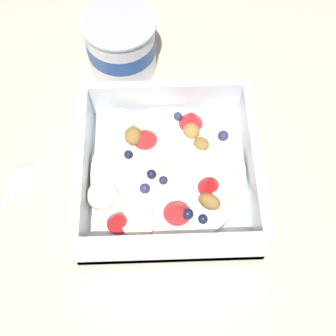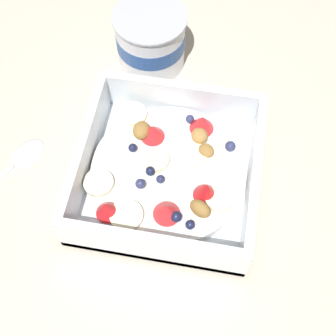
# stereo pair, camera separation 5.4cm
# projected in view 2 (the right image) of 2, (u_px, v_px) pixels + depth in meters

# --- Properties ---
(ground_plane) EXTENTS (2.40, 2.40, 0.00)m
(ground_plane) POSITION_uv_depth(u_px,v_px,m) (183.00, 188.00, 0.56)
(ground_plane) COLOR beige
(fruit_bowl) EXTENTS (0.20, 0.20, 0.06)m
(fruit_bowl) POSITION_uv_depth(u_px,v_px,m) (168.00, 172.00, 0.54)
(fruit_bowl) COLOR white
(fruit_bowl) RESTS_ON ground
(spoon) EXTENTS (0.10, 0.16, 0.01)m
(spoon) POSITION_uv_depth(u_px,v_px,m) (10.00, 166.00, 0.57)
(spoon) COLOR silver
(spoon) RESTS_ON ground
(yogurt_cup) EXTENTS (0.10, 0.10, 0.08)m
(yogurt_cup) POSITION_uv_depth(u_px,v_px,m) (151.00, 39.00, 0.62)
(yogurt_cup) COLOR white
(yogurt_cup) RESTS_ON ground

